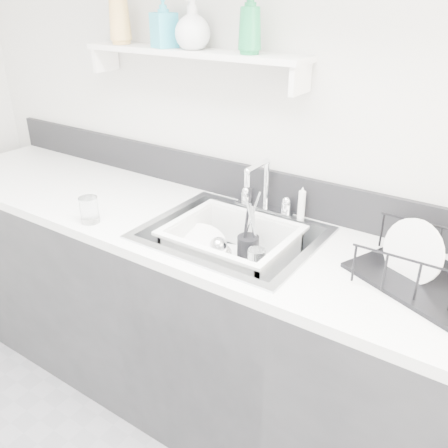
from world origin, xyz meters
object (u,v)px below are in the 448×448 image
Objects in this scene: counter_run at (231,331)px; dish_rack at (429,262)px; wash_tub at (231,249)px; sink at (231,254)px.

dish_rack is (0.68, 0.06, 0.53)m from counter_run.
dish_rack is at bearing 3.84° from wash_tub.
dish_rack reaches higher than counter_run.
counter_run is 0.38m from wash_tub.
sink is 0.02m from wash_tub.
sink is 1.37× the size of wash_tub.
wash_tub reaches higher than counter_run.
wash_tub is at bearing 122.76° from counter_run.
wash_tub is (-0.01, 0.01, 0.01)m from sink.
sink is at bearing 0.00° from counter_run.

